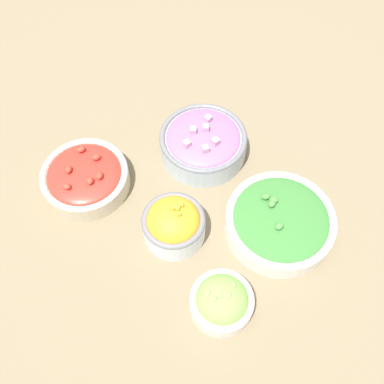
{
  "coord_description": "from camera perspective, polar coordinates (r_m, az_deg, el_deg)",
  "views": [
    {
      "loc": [
        -0.31,
        0.31,
        0.76
      ],
      "look_at": [
        0.0,
        0.0,
        0.03
      ],
      "focal_mm": 40.0,
      "sensor_mm": 36.0,
      "label": 1
    }
  ],
  "objects": [
    {
      "name": "bowl_lettuce",
      "position": [
        0.76,
        3.99,
        -14.3
      ],
      "size": [
        0.11,
        0.11,
        0.07
      ],
      "color": "silver",
      "rests_on": "ground_plane"
    },
    {
      "name": "bowl_cherry_tomatoes",
      "position": [
        0.89,
        -14.05,
        1.97
      ],
      "size": [
        0.18,
        0.18,
        0.07
      ],
      "color": "beige",
      "rests_on": "ground_plane"
    },
    {
      "name": "bowl_red_onion",
      "position": [
        0.91,
        1.5,
        6.65
      ],
      "size": [
        0.18,
        0.18,
        0.08
      ],
      "color": "#B2C1CC",
      "rests_on": "ground_plane"
    },
    {
      "name": "bowl_broccoli",
      "position": [
        0.83,
        11.65,
        -3.8
      ],
      "size": [
        0.21,
        0.21,
        0.07
      ],
      "color": "silver",
      "rests_on": "ground_plane"
    },
    {
      "name": "bowl_squash",
      "position": [
        0.8,
        -2.44,
        -4.21
      ],
      "size": [
        0.12,
        0.12,
        0.09
      ],
      "color": "silver",
      "rests_on": "ground_plane"
    },
    {
      "name": "ground_plane",
      "position": [
        0.87,
        -0.0,
        -1.02
      ],
      "size": [
        3.0,
        3.0,
        0.0
      ],
      "primitive_type": "plane",
      "color": "#75664C"
    }
  ]
}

